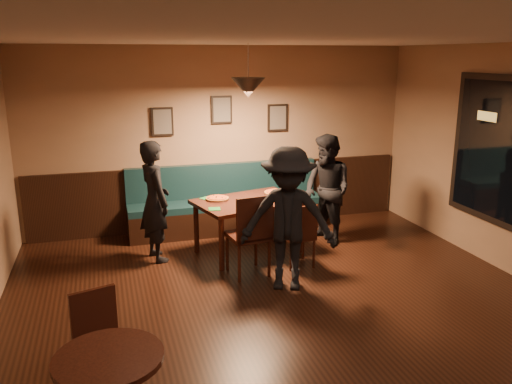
% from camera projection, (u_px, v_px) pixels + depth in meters
% --- Properties ---
extents(floor, '(7.00, 7.00, 0.00)m').
position_uv_depth(floor, '(303.00, 331.00, 5.15)').
color(floor, black).
rests_on(floor, ground).
extents(ceiling, '(7.00, 7.00, 0.00)m').
position_uv_depth(ceiling, '(310.00, 37.00, 4.44)').
color(ceiling, silver).
rests_on(ceiling, ground).
extents(wall_back, '(6.00, 0.00, 6.00)m').
position_uv_depth(wall_back, '(222.00, 139.00, 8.04)').
color(wall_back, '#8C704F').
rests_on(wall_back, ground).
extents(wainscot, '(5.88, 0.06, 1.00)m').
position_uv_depth(wainscot, '(223.00, 195.00, 8.24)').
color(wainscot, black).
rests_on(wainscot, ground).
extents(booth_bench, '(3.00, 0.60, 1.00)m').
position_uv_depth(booth_bench, '(227.00, 200.00, 7.99)').
color(booth_bench, '#0F232D').
rests_on(booth_bench, ground).
extents(picture_left, '(0.32, 0.04, 0.42)m').
position_uv_depth(picture_left, '(162.00, 122.00, 7.69)').
color(picture_left, black).
rests_on(picture_left, wall_back).
extents(picture_center, '(0.32, 0.04, 0.42)m').
position_uv_depth(picture_center, '(222.00, 110.00, 7.90)').
color(picture_center, black).
rests_on(picture_center, wall_back).
extents(picture_right, '(0.32, 0.04, 0.42)m').
position_uv_depth(picture_right, '(278.00, 118.00, 8.18)').
color(picture_right, black).
rests_on(picture_right, wall_back).
extents(pendant_lamp, '(0.44, 0.44, 0.25)m').
position_uv_depth(pendant_lamp, '(248.00, 87.00, 6.67)').
color(pendant_lamp, black).
rests_on(pendant_lamp, ceiling).
extents(dining_table, '(1.58, 1.23, 0.75)m').
position_uv_depth(dining_table, '(249.00, 226.00, 7.14)').
color(dining_table, black).
rests_on(dining_table, floor).
extents(chair_near_left, '(0.52, 0.52, 1.05)m').
position_uv_depth(chair_near_left, '(248.00, 234.00, 6.39)').
color(chair_near_left, black).
rests_on(chair_near_left, floor).
extents(chair_near_right, '(0.39, 0.39, 0.84)m').
position_uv_depth(chair_near_right, '(298.00, 234.00, 6.69)').
color(chair_near_right, '#321C0E').
rests_on(chair_near_right, floor).
extents(diner_left, '(0.52, 0.66, 1.60)m').
position_uv_depth(diner_left, '(155.00, 201.00, 6.80)').
color(diner_left, black).
rests_on(diner_left, floor).
extents(diner_right, '(0.80, 0.91, 1.58)m').
position_uv_depth(diner_right, '(327.00, 190.00, 7.40)').
color(diner_right, black).
rests_on(diner_right, floor).
extents(diner_front, '(1.24, 1.00, 1.68)m').
position_uv_depth(diner_front, '(288.00, 219.00, 5.93)').
color(diner_front, black).
rests_on(diner_front, floor).
extents(pizza_a, '(0.41, 0.41, 0.04)m').
position_uv_depth(pizza_a, '(217.00, 198.00, 7.07)').
color(pizza_a, orange).
rests_on(pizza_a, dining_table).
extents(pizza_b, '(0.34, 0.34, 0.04)m').
position_uv_depth(pizza_b, '(256.00, 202.00, 6.90)').
color(pizza_b, orange).
rests_on(pizza_b, dining_table).
extents(pizza_c, '(0.47, 0.47, 0.04)m').
position_uv_depth(pizza_c, '(277.00, 193.00, 7.36)').
color(pizza_c, orange).
rests_on(pizza_c, dining_table).
extents(soda_glass, '(0.10, 0.10, 0.17)m').
position_uv_depth(soda_glass, '(298.00, 196.00, 6.95)').
color(soda_glass, black).
rests_on(soda_glass, dining_table).
extents(tabasco_bottle, '(0.03, 0.03, 0.12)m').
position_uv_depth(tabasco_bottle, '(287.00, 194.00, 7.10)').
color(tabasco_bottle, '#AB2B05').
rests_on(tabasco_bottle, dining_table).
extents(napkin_a, '(0.19, 0.19, 0.01)m').
position_uv_depth(napkin_a, '(206.00, 198.00, 7.13)').
color(napkin_a, '#1D6D30').
rests_on(napkin_a, dining_table).
extents(napkin_b, '(0.17, 0.17, 0.01)m').
position_uv_depth(napkin_b, '(214.00, 209.00, 6.63)').
color(napkin_b, '#20792B').
rests_on(napkin_b, dining_table).
extents(cutlery_set, '(0.20, 0.10, 0.00)m').
position_uv_depth(cutlery_set, '(256.00, 207.00, 6.70)').
color(cutlery_set, silver).
rests_on(cutlery_set, dining_table).
extents(cafe_chair_far, '(0.47, 0.47, 0.84)m').
position_uv_depth(cafe_chair_far, '(102.00, 346.00, 4.11)').
color(cafe_chair_far, black).
rests_on(cafe_chair_far, floor).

